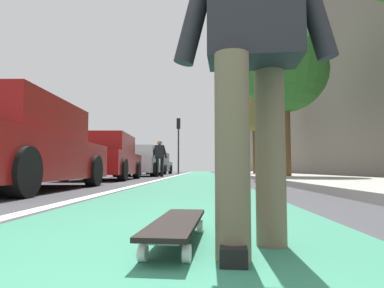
% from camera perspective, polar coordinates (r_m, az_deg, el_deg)
% --- Properties ---
extents(ground_plane, '(80.00, 80.00, 0.00)m').
position_cam_1_polar(ground_plane, '(10.53, 0.73, -6.25)').
color(ground_plane, '#38383D').
extents(bike_lane_paint, '(56.00, 2.18, 0.00)m').
position_cam_1_polar(bike_lane_paint, '(24.53, 1.36, -5.14)').
color(bike_lane_paint, '#2D7256').
rests_on(bike_lane_paint, ground).
extents(lane_stripe_white, '(52.00, 0.16, 0.01)m').
position_cam_1_polar(lane_stripe_white, '(20.58, -2.20, -5.29)').
color(lane_stripe_white, silver).
rests_on(lane_stripe_white, ground).
extents(sidewalk_curb, '(52.00, 3.20, 0.12)m').
position_cam_1_polar(sidewalk_curb, '(18.82, 12.04, -5.12)').
color(sidewalk_curb, '#9E9B93').
rests_on(sidewalk_curb, ground).
extents(building_facade, '(40.00, 1.20, 13.92)m').
position_cam_1_polar(building_facade, '(24.34, 17.49, 11.63)').
color(building_facade, slate).
rests_on(building_facade, ground).
extents(skateboard, '(0.85, 0.26, 0.11)m').
position_cam_1_polar(skateboard, '(1.61, -2.64, -13.60)').
color(skateboard, white).
rests_on(skateboard, ground).
extents(skater_person, '(0.45, 0.72, 1.64)m').
position_cam_1_polar(skater_person, '(1.57, 10.34, 17.59)').
color(skater_person, brown).
rests_on(skater_person, ground).
extents(parked_car_near, '(4.54, 2.00, 1.48)m').
position_cam_1_polar(parked_car_near, '(6.17, -28.11, -0.51)').
color(parked_car_near, maroon).
rests_on(parked_car_near, ground).
extents(parked_car_mid, '(4.24, 2.05, 1.49)m').
position_cam_1_polar(parked_car_mid, '(11.40, -14.73, -2.33)').
color(parked_car_mid, maroon).
rests_on(parked_car_mid, ground).
extents(parked_car_far, '(4.16, 1.95, 1.49)m').
position_cam_1_polar(parked_car_far, '(16.95, -8.93, -3.02)').
color(parked_car_far, '#B7B7BC').
rests_on(parked_car_far, ground).
extents(parked_car_end, '(4.34, 2.08, 1.49)m').
position_cam_1_polar(parked_car_end, '(23.68, -6.26, -3.41)').
color(parked_car_end, '#4C5156').
rests_on(parked_car_end, ground).
extents(traffic_light, '(0.33, 0.28, 4.23)m').
position_cam_1_polar(traffic_light, '(25.43, -2.33, 1.48)').
color(traffic_light, '#2D2D2D').
rests_on(traffic_light, ground).
extents(street_tree_mid, '(2.98, 2.98, 5.33)m').
position_cam_1_polar(street_tree_mid, '(12.48, 15.63, 11.97)').
color(street_tree_mid, brown).
rests_on(street_tree_mid, ground).
extents(street_tree_far, '(2.71, 2.71, 5.19)m').
position_cam_1_polar(street_tree_far, '(19.33, 10.55, 6.07)').
color(street_tree_far, brown).
rests_on(street_tree_far, ground).
extents(pedestrian_distant, '(0.48, 0.75, 1.72)m').
position_cam_1_polar(pedestrian_distant, '(15.84, -5.56, -2.03)').
color(pedestrian_distant, black).
rests_on(pedestrian_distant, ground).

